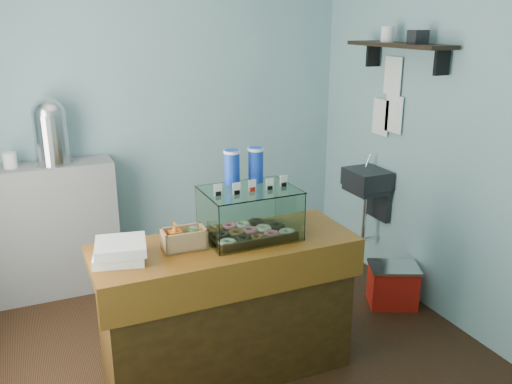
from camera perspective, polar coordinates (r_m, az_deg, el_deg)
name	(u,v)px	position (r m, az deg, el deg)	size (l,w,h in m)	color
ground	(215,349)	(3.92, -4.35, -16.16)	(3.50, 3.50, 0.00)	black
room_shell	(212,103)	(3.30, -4.67, 9.36)	(3.54, 3.04, 2.82)	#78A8AF
counter	(227,308)	(3.48, -3.09, -12.07)	(1.60, 0.60, 0.90)	#43290C
back_shelf	(54,230)	(4.70, -20.50, -3.77)	(1.00, 0.32, 1.10)	gray
display_case	(248,209)	(3.33, -0.85, -1.82)	(0.57, 0.42, 0.53)	black
condiment_crate	(183,239)	(3.20, -7.68, -4.90)	(0.25, 0.15, 0.17)	tan
pastry_boxes	(120,251)	(3.12, -14.12, -6.01)	(0.33, 0.34, 0.11)	white
coffee_urn	(50,130)	(4.47, -20.84, 6.15)	(0.28, 0.28, 0.52)	silver
red_cooler	(393,285)	(4.50, 14.20, -9.46)	(0.46, 0.42, 0.34)	red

